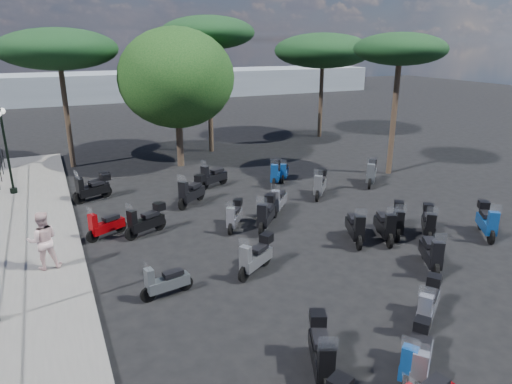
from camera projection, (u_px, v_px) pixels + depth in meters
name	position (u px, v px, depth m)	size (l,w,h in m)	color
ground	(271.00, 271.00, 13.66)	(120.00, 120.00, 0.00)	black
sidewalk	(32.00, 269.00, 13.61)	(3.00, 30.00, 0.15)	slate
lamp_post_2	(6.00, 145.00, 19.47)	(0.37, 1.11, 3.78)	black
pedestrian_far	(43.00, 240.00, 13.26)	(0.86, 0.67, 1.76)	beige
scooter_2	(321.00, 353.00, 9.26)	(0.96, 1.67, 1.42)	black
scooter_3	(165.00, 282.00, 12.18)	(1.50, 0.51, 1.20)	black
scooter_4	(105.00, 226.00, 15.84)	(1.47, 0.87, 1.27)	black
scooter_5	(92.00, 187.00, 19.74)	(1.66, 0.90, 1.39)	black
scooter_6	(414.00, 355.00, 9.26)	(1.43, 1.08, 1.31)	black
scooter_7	(421.00, 363.00, 9.10)	(1.31, 1.12, 1.29)	black
scooter_8	(256.00, 257.00, 13.41)	(1.49, 1.06, 1.34)	black
scooter_9	(234.00, 216.00, 16.60)	(1.05, 1.35, 1.25)	black
scooter_10	(146.00, 221.00, 16.04)	(1.60, 0.92, 1.36)	black
scooter_11	(213.00, 177.00, 21.26)	(1.66, 0.97, 1.43)	black
scooter_14	(428.00, 305.00, 10.98)	(1.46, 1.13, 1.35)	black
scooter_15	(266.00, 214.00, 16.56)	(1.30, 1.52, 1.46)	black
scooter_16	(278.00, 201.00, 18.13)	(1.22, 1.35, 1.37)	black
scooter_17	(192.00, 192.00, 18.98)	(1.54, 1.34, 1.48)	black
scooter_20	(428.00, 224.00, 15.82)	(1.23, 1.42, 1.37)	black
scooter_21	(355.00, 228.00, 15.46)	(0.94, 1.71, 1.45)	black
scooter_22	(320.00, 185.00, 19.97)	(1.31, 1.45, 1.42)	black
scooter_23	(276.00, 173.00, 21.72)	(1.17, 1.55, 1.42)	black
scooter_26	(431.00, 254.00, 13.60)	(1.07, 1.61, 1.45)	black
scooter_27	(487.00, 222.00, 15.93)	(1.20, 1.54, 1.43)	black
scooter_28	(371.00, 173.00, 21.61)	(1.41, 1.50, 1.49)	black
scooter_29	(284.00, 172.00, 22.31)	(0.95, 1.28, 1.19)	black
scooter_30	(398.00, 221.00, 16.06)	(1.23, 1.42, 1.37)	black
scooter_31	(93.00, 189.00, 19.50)	(1.66, 0.90, 1.39)	black
scooter_32	(385.00, 227.00, 15.61)	(0.94, 1.71, 1.45)	black
broadleaf_tree	(176.00, 78.00, 23.61)	(6.04, 6.04, 7.26)	#38281E
pine_0	(208.00, 33.00, 26.14)	(5.43, 5.43, 7.93)	#38281E
pine_1	(323.00, 51.00, 30.83)	(6.66, 6.66, 7.05)	#38281E
pine_2	(58.00, 49.00, 22.96)	(5.96, 5.96, 7.18)	#38281E
pine_3	(400.00, 50.00, 21.76)	(4.43, 4.43, 6.94)	#38281E
distant_hills	(94.00, 87.00, 51.88)	(70.00, 8.00, 3.00)	gray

